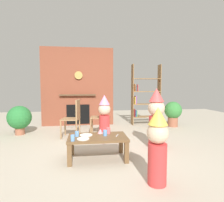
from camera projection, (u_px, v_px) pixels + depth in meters
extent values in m
plane|color=#BCB29E|center=(107.00, 152.00, 3.50)|extent=(12.00, 12.00, 0.00)
cube|color=brown|center=(78.00, 87.00, 5.89)|extent=(2.20, 0.18, 2.40)
cube|color=black|center=(78.00, 114.00, 5.86)|extent=(0.70, 0.02, 0.60)
cube|color=brown|center=(78.00, 95.00, 5.77)|extent=(1.10, 0.10, 0.04)
cylinder|color=tan|center=(79.00, 75.00, 5.75)|extent=(0.24, 0.04, 0.24)
cube|color=olive|center=(132.00, 95.00, 5.94)|extent=(0.02, 0.28, 1.90)
cube|color=olive|center=(159.00, 95.00, 6.06)|extent=(0.02, 0.28, 1.90)
cube|color=olive|center=(146.00, 116.00, 6.05)|extent=(0.86, 0.28, 0.02)
cube|color=olive|center=(146.00, 104.00, 6.02)|extent=(0.86, 0.28, 0.02)
cube|color=olive|center=(146.00, 92.00, 5.99)|extent=(0.86, 0.28, 0.02)
cube|color=olive|center=(146.00, 79.00, 5.96)|extent=(0.86, 0.28, 0.02)
cube|color=#B23333|center=(134.00, 113.00, 5.99)|extent=(0.02, 0.20, 0.24)
cube|color=#3359A5|center=(135.00, 113.00, 6.00)|extent=(0.02, 0.20, 0.21)
cube|color=#3F8C4C|center=(136.00, 113.00, 6.00)|extent=(0.03, 0.20, 0.20)
cube|color=gold|center=(134.00, 100.00, 5.96)|extent=(0.03, 0.20, 0.23)
cube|color=#8C4C99|center=(135.00, 100.00, 5.97)|extent=(0.03, 0.20, 0.25)
cube|color=#D87F3F|center=(134.00, 88.00, 5.93)|extent=(0.02, 0.20, 0.23)
cube|color=#4C4C51|center=(136.00, 88.00, 5.94)|extent=(0.04, 0.20, 0.21)
cube|color=#B23333|center=(137.00, 88.00, 5.95)|extent=(0.03, 0.20, 0.21)
cube|color=brown|center=(98.00, 137.00, 3.14)|extent=(0.97, 0.58, 0.04)
cube|color=brown|center=(70.00, 155.00, 2.86)|extent=(0.07, 0.07, 0.34)
cube|color=brown|center=(127.00, 152.00, 2.98)|extent=(0.07, 0.07, 0.34)
cube|color=brown|center=(72.00, 145.00, 3.34)|extent=(0.07, 0.07, 0.34)
cube|color=brown|center=(121.00, 143.00, 3.46)|extent=(0.07, 0.07, 0.34)
cylinder|color=#E5666B|center=(108.00, 131.00, 3.33)|extent=(0.07, 0.07, 0.11)
cylinder|color=#669EE0|center=(105.00, 133.00, 3.18)|extent=(0.07, 0.07, 0.10)
cylinder|color=#669EE0|center=(73.00, 138.00, 2.86)|extent=(0.06, 0.06, 0.10)
cylinder|color=#669EE0|center=(77.00, 134.00, 3.13)|extent=(0.07, 0.07, 0.09)
cylinder|color=white|center=(86.00, 135.00, 3.20)|extent=(0.21, 0.21, 0.01)
cylinder|color=white|center=(83.00, 139.00, 2.97)|extent=(0.19, 0.19, 0.01)
cone|color=pink|center=(100.00, 131.00, 3.34)|extent=(0.10, 0.10, 0.08)
cube|color=silver|center=(117.00, 135.00, 3.19)|extent=(0.07, 0.15, 0.01)
cylinder|color=#D13838|center=(157.00, 164.00, 2.32)|extent=(0.23, 0.23, 0.51)
sphere|color=beige|center=(158.00, 133.00, 2.29)|extent=(0.27, 0.27, 0.27)
cone|color=#F2D14C|center=(158.00, 116.00, 2.28)|extent=(0.24, 0.24, 0.21)
cylinder|color=#D13838|center=(156.00, 132.00, 3.72)|extent=(0.28, 0.28, 0.63)
sphere|color=beige|center=(156.00, 108.00, 3.69)|extent=(0.32, 0.32, 0.32)
cone|color=#EA4C4C|center=(157.00, 95.00, 3.67)|extent=(0.29, 0.29, 0.26)
cylinder|color=#D13838|center=(104.00, 127.00, 4.40)|extent=(0.24, 0.24, 0.54)
sphere|color=beige|center=(104.00, 109.00, 4.37)|extent=(0.28, 0.28, 0.28)
cone|color=pink|center=(104.00, 100.00, 4.35)|extent=(0.25, 0.25, 0.22)
cube|color=#9E7A51|center=(70.00, 119.00, 4.48)|extent=(0.46, 0.46, 0.02)
cube|color=#9E7A51|center=(78.00, 109.00, 4.46)|extent=(0.09, 0.40, 0.45)
cylinder|color=#9E7A51|center=(65.00, 127.00, 4.68)|extent=(0.04, 0.04, 0.43)
cylinder|color=#9E7A51|center=(61.00, 130.00, 4.32)|extent=(0.04, 0.04, 0.43)
cylinder|color=#9E7A51|center=(80.00, 127.00, 4.67)|extent=(0.04, 0.04, 0.43)
cylinder|color=#9E7A51|center=(76.00, 130.00, 4.32)|extent=(0.04, 0.04, 0.43)
cube|color=#9E7A51|center=(99.00, 117.00, 4.74)|extent=(0.44, 0.44, 0.02)
cube|color=#9E7A51|center=(106.00, 108.00, 4.73)|extent=(0.08, 0.40, 0.45)
cylinder|color=#9E7A51|center=(92.00, 125.00, 4.94)|extent=(0.04, 0.04, 0.43)
cylinder|color=#9E7A51|center=(91.00, 128.00, 4.58)|extent=(0.04, 0.04, 0.43)
cylinder|color=#9E7A51|center=(106.00, 125.00, 4.94)|extent=(0.04, 0.04, 0.43)
cylinder|color=#9E7A51|center=(106.00, 128.00, 4.58)|extent=(0.04, 0.04, 0.43)
cylinder|color=#9E5B42|center=(173.00, 122.00, 5.73)|extent=(0.30, 0.30, 0.28)
sphere|color=#38823A|center=(173.00, 110.00, 5.70)|extent=(0.52, 0.52, 0.52)
cylinder|color=#9E5B42|center=(20.00, 131.00, 4.76)|extent=(0.22, 0.22, 0.19)
sphere|color=#297936|center=(19.00, 117.00, 4.74)|extent=(0.58, 0.58, 0.58)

